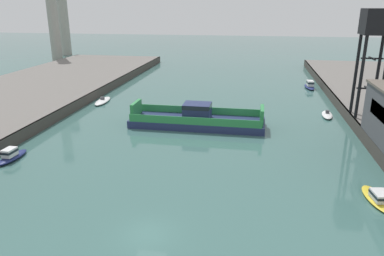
# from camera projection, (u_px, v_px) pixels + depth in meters

# --- Properties ---
(ground_plane) EXTENTS (400.00, 400.00, 0.00)m
(ground_plane) POSITION_uv_depth(u_px,v_px,m) (148.00, 234.00, 29.06)
(ground_plane) COLOR #3D6660
(chain_ferry) EXTENTS (19.82, 6.01, 3.48)m
(chain_ferry) POSITION_uv_depth(u_px,v_px,m) (197.00, 119.00, 54.71)
(chain_ferry) COLOR navy
(chain_ferry) RESTS_ON ground
(moored_boat_near_left) EXTENTS (2.36, 6.54, 1.02)m
(moored_boat_near_left) POSITION_uv_depth(u_px,v_px,m) (103.00, 101.00, 68.36)
(moored_boat_near_left) COLOR white
(moored_boat_near_left) RESTS_ON ground
(moored_boat_near_right) EXTENTS (2.17, 6.09, 1.73)m
(moored_boat_near_right) POSITION_uv_depth(u_px,v_px,m) (310.00, 85.00, 79.77)
(moored_boat_near_right) COLOR navy
(moored_boat_near_right) RESTS_ON ground
(moored_boat_mid_left) EXTENTS (1.72, 4.86, 1.48)m
(moored_boat_mid_left) POSITION_uv_depth(u_px,v_px,m) (11.00, 155.00, 42.91)
(moored_boat_mid_left) COLOR navy
(moored_boat_mid_left) RESTS_ON ground
(moored_boat_mid_right) EXTENTS (2.62, 5.61, 1.10)m
(moored_boat_mid_right) POSITION_uv_depth(u_px,v_px,m) (379.00, 198.00, 33.78)
(moored_boat_mid_right) COLOR yellow
(moored_boat_mid_right) RESTS_ON ground
(moored_boat_far_left) EXTENTS (2.04, 5.02, 1.04)m
(moored_boat_far_left) POSITION_uv_depth(u_px,v_px,m) (327.00, 115.00, 59.71)
(moored_boat_far_left) COLOR white
(moored_boat_far_left) RESTS_ON ground
(crane_tower) EXTENTS (3.89, 3.89, 15.01)m
(crane_tower) POSITION_uv_depth(u_px,v_px,m) (376.00, 30.00, 50.44)
(crane_tower) COLOR black
(crane_tower) RESTS_ON quay_right
(smokestack_distant_a) EXTENTS (3.51, 3.51, 35.02)m
(smokestack_distant_a) POSITION_uv_depth(u_px,v_px,m) (51.00, 0.00, 113.45)
(smokestack_distant_a) COLOR #9E998E
(smokestack_distant_a) RESTS_ON ground
(smokestack_distant_b) EXTENTS (3.65, 3.65, 29.18)m
(smokestack_distant_b) POSITION_uv_depth(u_px,v_px,m) (63.00, 10.00, 128.83)
(smokestack_distant_b) COLOR #9E998E
(smokestack_distant_b) RESTS_ON ground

